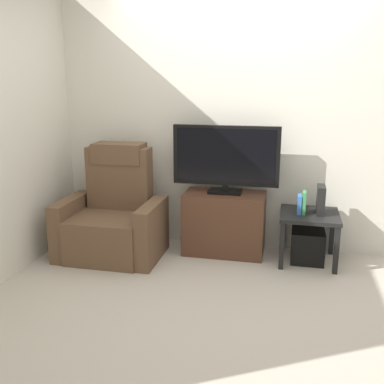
% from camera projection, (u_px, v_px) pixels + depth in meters
% --- Properties ---
extents(ground_plane, '(6.40, 6.40, 0.00)m').
position_uv_depth(ground_plane, '(221.00, 291.00, 3.65)').
color(ground_plane, '#B2A899').
extents(wall_back, '(6.40, 0.06, 2.60)m').
position_uv_depth(wall_back, '(241.00, 120.00, 4.39)').
color(wall_back, beige).
rests_on(wall_back, ground).
extents(wall_side, '(0.06, 4.48, 2.60)m').
position_uv_depth(wall_side, '(3.00, 128.00, 3.72)').
color(wall_side, beige).
rests_on(wall_side, ground).
extents(tv_stand, '(0.79, 0.43, 0.61)m').
position_uv_depth(tv_stand, '(224.00, 223.00, 4.40)').
color(tv_stand, '#4C2D1E').
rests_on(tv_stand, ground).
extents(television, '(1.03, 0.20, 0.66)m').
position_uv_depth(television, '(226.00, 158.00, 4.26)').
color(television, black).
rests_on(television, tv_stand).
extents(recliner_armchair, '(0.98, 0.78, 1.08)m').
position_uv_depth(recliner_armchair, '(113.00, 218.00, 4.36)').
color(recliner_armchair, brown).
rests_on(recliner_armchair, ground).
extents(side_table, '(0.54, 0.54, 0.48)m').
position_uv_depth(side_table, '(309.00, 221.00, 4.16)').
color(side_table, black).
rests_on(side_table, ground).
extents(subwoofer_box, '(0.31, 0.31, 0.31)m').
position_uv_depth(subwoofer_box, '(308.00, 246.00, 4.22)').
color(subwoofer_box, black).
rests_on(subwoofer_box, ground).
extents(book_leftmost, '(0.04, 0.14, 0.17)m').
position_uv_depth(book_leftmost, '(299.00, 204.00, 4.12)').
color(book_leftmost, '#3366B2').
rests_on(book_leftmost, side_table).
extents(book_middle, '(0.03, 0.12, 0.21)m').
position_uv_depth(book_middle, '(304.00, 203.00, 4.10)').
color(book_middle, '#388C4C').
rests_on(book_middle, side_table).
extents(game_console, '(0.07, 0.20, 0.27)m').
position_uv_depth(game_console, '(321.00, 200.00, 4.09)').
color(game_console, black).
rests_on(game_console, side_table).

